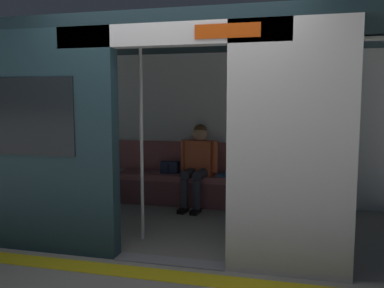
# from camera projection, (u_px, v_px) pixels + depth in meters

# --- Properties ---
(ground_plane) EXTENTS (60.00, 60.00, 0.00)m
(ground_plane) POSITION_uv_depth(u_px,v_px,m) (170.00, 262.00, 3.85)
(ground_plane) COLOR gray
(platform_edge_strip) EXTENTS (8.00, 0.24, 0.01)m
(platform_edge_strip) POSITION_uv_depth(u_px,v_px,m) (160.00, 275.00, 3.56)
(platform_edge_strip) COLOR yellow
(platform_edge_strip) RESTS_ON ground_plane
(train_car) EXTENTS (6.40, 2.57, 2.33)m
(train_car) POSITION_uv_depth(u_px,v_px,m) (191.00, 100.00, 4.79)
(train_car) COLOR silver
(train_car) RESTS_ON ground_plane
(bench_seat) EXTENTS (2.84, 0.44, 0.45)m
(bench_seat) POSITION_uv_depth(u_px,v_px,m) (212.00, 183.00, 5.79)
(bench_seat) COLOR #935156
(bench_seat) RESTS_ON ground_plane
(person_seated) EXTENTS (0.55, 0.70, 1.18)m
(person_seated) POSITION_uv_depth(u_px,v_px,m) (198.00, 160.00, 5.75)
(person_seated) COLOR #CC5933
(person_seated) RESTS_ON ground_plane
(handbag) EXTENTS (0.26, 0.15, 0.17)m
(handbag) POSITION_uv_depth(u_px,v_px,m) (170.00, 167.00, 6.00)
(handbag) COLOR #262D4C
(handbag) RESTS_ON bench_seat
(book) EXTENTS (0.18, 0.24, 0.03)m
(book) POSITION_uv_depth(u_px,v_px,m) (224.00, 175.00, 5.78)
(book) COLOR #26598C
(book) RESTS_ON bench_seat
(grab_pole_door) EXTENTS (0.04, 0.04, 2.19)m
(grab_pole_door) POSITION_uv_depth(u_px,v_px,m) (142.00, 141.00, 4.35)
(grab_pole_door) COLOR silver
(grab_pole_door) RESTS_ON ground_plane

